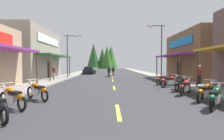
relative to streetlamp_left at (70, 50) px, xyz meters
The scene contains 22 objects.
ground 10.00m from the streetlamp_left, 53.92° to the left, with size 10.84×92.92×0.10m, color #38383A.
sidewalk_left 8.42m from the streetlamp_left, 99.61° to the left, with size 2.60×92.92×0.12m, color #9E9991.
sidewalk_right 14.75m from the streetlamp_left, 31.58° to the left, with size 2.60×92.92×0.12m, color #9E9991.
centerline_dashes 13.33m from the streetlamp_left, 64.78° to the left, with size 0.16×69.83×0.01m.
storefront_left_far 5.64m from the streetlamp_left, behind, with size 7.89×10.27×6.17m.
storefront_right_far 16.74m from the streetlamp_left, ahead, with size 8.17×9.86×5.67m.
streetlamp_left is the anchor object (origin of this frame).
streetlamp_right 11.11m from the streetlamp_left, ahead, with size 2.20×0.30×6.50m.
motorcycle_parked_right_1 18.72m from the streetlamp_left, 58.99° to the right, with size 1.44×1.71×1.04m.
motorcycle_parked_right_2 17.73m from the streetlamp_left, 55.44° to the right, with size 1.68×1.48×1.04m.
motorcycle_parked_right_3 16.12m from the streetlamp_left, 52.23° to the right, with size 1.38×1.76×1.04m.
motorcycle_parked_right_4 15.19m from the streetlamp_left, 47.88° to the right, with size 1.41×1.74×1.04m.
motorcycle_parked_right_5 13.75m from the streetlamp_left, 42.17° to the right, with size 1.89×1.18×1.04m.
motorcycle_parked_right_6 12.68m from the streetlamp_left, 36.99° to the right, with size 1.58×1.59×1.04m.
motorcycle_parked_left_2 16.11m from the streetlamp_left, 85.92° to the right, with size 1.80×1.33×1.04m.
motorcycle_parked_left_3 14.38m from the streetlamp_left, 84.22° to the right, with size 1.68×1.48×1.04m.
rider_cruising_lead 6.58m from the streetlamp_left, 30.98° to the left, with size 0.61×2.14×1.57m.
rider_cruising_trailing 8.05m from the streetlamp_left, 40.85° to the left, with size 0.60×2.14×1.57m.
pedestrian_by_shop 15.28m from the streetlamp_left, 30.93° to the right, with size 0.37×0.54×1.78m.
pedestrian_browsing 4.09m from the streetlamp_left, 114.63° to the right, with size 0.44×0.44×1.68m.
parked_car_curbside 11.06m from the streetlamp_left, 83.34° to the left, with size 2.18×4.36×1.40m.
treeline_backdrop 55.87m from the streetlamp_left, 88.25° to the left, with size 14.07×13.11×11.41m.
Camera 1 is at (-0.31, 0.91, 1.83)m, focal length 28.57 mm.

